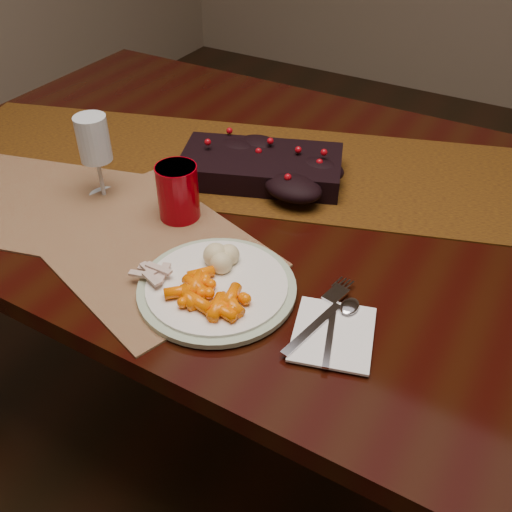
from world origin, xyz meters
The scene contains 15 objects.
floor centered at (0.00, 0.00, 0.00)m, with size 5.00×5.00×0.00m, color black.
dining_table centered at (0.00, 0.00, 0.38)m, with size 1.80×1.00×0.75m, color black.
table_runner centered at (0.05, 0.14, 0.75)m, with size 1.85×0.38×0.00m, color #41250E.
centerpiece centered at (-0.13, 0.03, 0.79)m, with size 0.33×0.17×0.07m, color black, non-canonical shape.
placemat_main centered at (-0.19, -0.28, 0.75)m, with size 0.42×0.31×0.00m, color brown.
placemat_second centered at (-0.49, -0.28, 0.75)m, with size 0.41×0.30×0.00m, color brown.
dinner_plate centered at (-0.02, -0.32, 0.76)m, with size 0.25×0.25×0.01m, color white.
baby_carrots centered at (-0.01, -0.35, 0.78)m, with size 0.11×0.09×0.02m, color #FC6500, non-canonical shape.
mashed_potatoes centered at (-0.03, -0.27, 0.79)m, with size 0.08×0.07×0.05m, color #D7BA83, non-canonical shape.
turkey_shreds centered at (-0.11, -0.35, 0.78)m, with size 0.06×0.06×0.01m, color beige, non-canonical shape.
napkin centered at (0.18, -0.31, 0.76)m, with size 0.12×0.13×0.00m, color white.
fork centered at (0.16, -0.30, 0.76)m, with size 0.03×0.17×0.00m, color silver, non-canonical shape.
spoon centered at (0.19, -0.31, 0.76)m, with size 0.03×0.14×0.00m, color white, non-canonical shape.
red_cup centered at (-0.19, -0.17, 0.81)m, with size 0.08×0.08×0.10m, color #8E000B.
wine_glass centered at (-0.37, -0.19, 0.83)m, with size 0.06×0.06×0.17m, color silver, non-canonical shape.
Camera 1 is at (0.38, -0.87, 1.37)m, focal length 40.00 mm.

